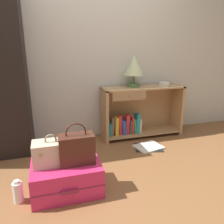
{
  "coord_description": "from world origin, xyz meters",
  "views": [
    {
      "loc": [
        -0.61,
        -1.63,
        1.28
      ],
      "look_at": [
        0.11,
        0.77,
        0.55
      ],
      "focal_mm": 35.4,
      "sensor_mm": 36.0,
      "label": 1
    }
  ],
  "objects_px": {
    "handbag": "(77,149)",
    "train_case": "(52,153)",
    "bowl": "(164,84)",
    "bottle": "(18,192)",
    "suitcase_large": "(67,177)",
    "table_lamp": "(134,67)",
    "open_book_on_floor": "(148,147)",
    "bookshelf": "(138,112)"
  },
  "relations": [
    {
      "from": "suitcase_large",
      "to": "handbag",
      "type": "relative_size",
      "value": 1.63
    },
    {
      "from": "suitcase_large",
      "to": "train_case",
      "type": "bearing_deg",
      "value": 163.12
    },
    {
      "from": "table_lamp",
      "to": "open_book_on_floor",
      "type": "bearing_deg",
      "value": -84.58
    },
    {
      "from": "bowl",
      "to": "suitcase_large",
      "type": "relative_size",
      "value": 0.25
    },
    {
      "from": "train_case",
      "to": "handbag",
      "type": "distance_m",
      "value": 0.22
    },
    {
      "from": "train_case",
      "to": "handbag",
      "type": "xyz_separation_m",
      "value": [
        0.22,
        -0.05,
        0.03
      ]
    },
    {
      "from": "bottle",
      "to": "open_book_on_floor",
      "type": "height_order",
      "value": "bottle"
    },
    {
      "from": "train_case",
      "to": "open_book_on_floor",
      "type": "relative_size",
      "value": 0.75
    },
    {
      "from": "suitcase_large",
      "to": "train_case",
      "type": "relative_size",
      "value": 1.91
    },
    {
      "from": "bookshelf",
      "to": "suitcase_large",
      "type": "xyz_separation_m",
      "value": [
        -1.16,
        -1.07,
        -0.22
      ]
    },
    {
      "from": "train_case",
      "to": "bowl",
      "type": "bearing_deg",
      "value": 30.88
    },
    {
      "from": "bottle",
      "to": "bookshelf",
      "type": "bearing_deg",
      "value": 35.27
    },
    {
      "from": "suitcase_large",
      "to": "handbag",
      "type": "bearing_deg",
      "value": -8.5
    },
    {
      "from": "bowl",
      "to": "train_case",
      "type": "relative_size",
      "value": 0.48
    },
    {
      "from": "table_lamp",
      "to": "suitcase_large",
      "type": "xyz_separation_m",
      "value": [
        -1.08,
        -1.09,
        -0.89
      ]
    },
    {
      "from": "bookshelf",
      "to": "bottle",
      "type": "bearing_deg",
      "value": -144.73
    },
    {
      "from": "train_case",
      "to": "bottle",
      "type": "distance_m",
      "value": 0.43
    },
    {
      "from": "bookshelf",
      "to": "bottle",
      "type": "height_order",
      "value": "bookshelf"
    },
    {
      "from": "table_lamp",
      "to": "open_book_on_floor",
      "type": "distance_m",
      "value": 1.13
    },
    {
      "from": "handbag",
      "to": "open_book_on_floor",
      "type": "distance_m",
      "value": 1.27
    },
    {
      "from": "bowl",
      "to": "open_book_on_floor",
      "type": "distance_m",
      "value": 0.95
    },
    {
      "from": "train_case",
      "to": "bottle",
      "type": "xyz_separation_m",
      "value": [
        -0.3,
        -0.08,
        -0.29
      ]
    },
    {
      "from": "open_book_on_floor",
      "to": "suitcase_large",
      "type": "bearing_deg",
      "value": -151.27
    },
    {
      "from": "handbag",
      "to": "bottle",
      "type": "xyz_separation_m",
      "value": [
        -0.52,
        -0.03,
        -0.32
      ]
    },
    {
      "from": "train_case",
      "to": "open_book_on_floor",
      "type": "distance_m",
      "value": 1.42
    },
    {
      "from": "bookshelf",
      "to": "bottle",
      "type": "relative_size",
      "value": 5.79
    },
    {
      "from": "bottle",
      "to": "bowl",
      "type": "bearing_deg",
      "value": 28.56
    },
    {
      "from": "handbag",
      "to": "suitcase_large",
      "type": "bearing_deg",
      "value": 171.5
    },
    {
      "from": "table_lamp",
      "to": "bowl",
      "type": "relative_size",
      "value": 2.85
    },
    {
      "from": "bowl",
      "to": "handbag",
      "type": "xyz_separation_m",
      "value": [
        -1.43,
        -1.03,
        -0.35
      ]
    },
    {
      "from": "bottle",
      "to": "suitcase_large",
      "type": "bearing_deg",
      "value": 5.81
    },
    {
      "from": "train_case",
      "to": "handbag",
      "type": "relative_size",
      "value": 0.85
    },
    {
      "from": "bookshelf",
      "to": "table_lamp",
      "type": "distance_m",
      "value": 0.67
    },
    {
      "from": "bottle",
      "to": "train_case",
      "type": "bearing_deg",
      "value": 14.26
    },
    {
      "from": "table_lamp",
      "to": "suitcase_large",
      "type": "bearing_deg",
      "value": -134.72
    },
    {
      "from": "bowl",
      "to": "train_case",
      "type": "height_order",
      "value": "bowl"
    },
    {
      "from": "table_lamp",
      "to": "handbag",
      "type": "bearing_deg",
      "value": -131.5
    },
    {
      "from": "train_case",
      "to": "bottle",
      "type": "relative_size",
      "value": 1.58
    },
    {
      "from": "table_lamp",
      "to": "train_case",
      "type": "distance_m",
      "value": 1.72
    },
    {
      "from": "bowl",
      "to": "handbag",
      "type": "bearing_deg",
      "value": -144.12
    },
    {
      "from": "handbag",
      "to": "train_case",
      "type": "bearing_deg",
      "value": 167.0
    },
    {
      "from": "table_lamp",
      "to": "bottle",
      "type": "relative_size",
      "value": 2.15
    }
  ]
}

